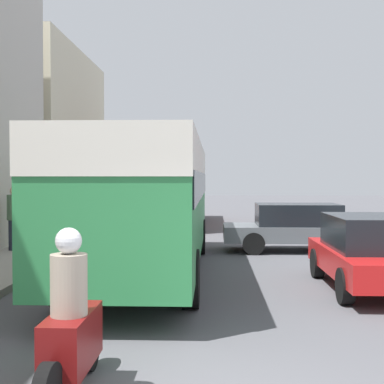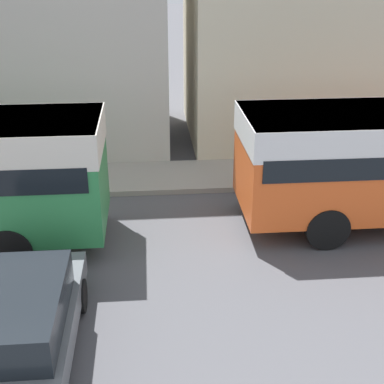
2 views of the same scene
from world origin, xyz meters
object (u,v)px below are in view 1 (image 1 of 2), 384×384
bus_following (173,185)px  car_crossing (297,226)px  car_far_curb (370,251)px  pedestrian_near_curb (14,218)px  bus_lead (148,190)px  motorcycle_behind_lead (71,332)px

bus_following → car_crossing: (4.43, -9.01, -1.10)m
car_crossing → car_far_curb: bearing=-174.2°
pedestrian_near_curb → bus_following: bearing=70.0°
bus_lead → car_crossing: bus_lead is taller
bus_following → car_far_curb: 15.38m
car_far_curb → pedestrian_near_curb: bearing=153.9°
bus_lead → pedestrian_near_curb: bearing=147.0°
motorcycle_behind_lead → car_far_curb: size_ratio=0.56×
car_crossing → pedestrian_near_curb: pedestrian_near_curb is taller
bus_lead → car_crossing: 5.73m
bus_following → motorcycle_behind_lead: (0.50, -19.91, -1.16)m
bus_following → car_crossing: bearing=-63.8°
bus_lead → car_crossing: size_ratio=2.34×
pedestrian_near_curb → car_crossing: bearing=8.5°
car_crossing → motorcycle_behind_lead: bearing=160.2°
car_crossing → bus_following: bearing=26.2°
bus_lead → motorcycle_behind_lead: (0.08, -6.97, -1.25)m
bus_lead → car_far_curb: (4.57, -1.57, -1.18)m
car_far_curb → pedestrian_near_curb: (-8.72, 4.27, 0.31)m
motorcycle_behind_lead → pedestrian_near_curb: 10.57m
pedestrian_near_curb → car_far_curb: bearing=-26.1°
bus_lead → car_crossing: (4.01, 3.92, -1.19)m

